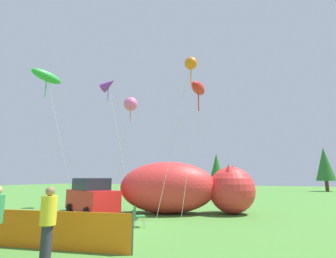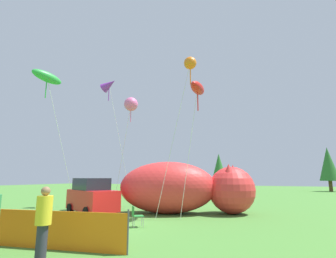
{
  "view_description": "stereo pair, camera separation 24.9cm",
  "coord_description": "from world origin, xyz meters",
  "px_view_note": "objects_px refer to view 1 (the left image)",
  "views": [
    {
      "loc": [
        7.53,
        -10.16,
        2.13
      ],
      "look_at": [
        0.83,
        5.38,
        5.24
      ],
      "focal_mm": 28.0,
      "sensor_mm": 36.0,
      "label": 1
    },
    {
      "loc": [
        7.76,
        -10.06,
        2.13
      ],
      "look_at": [
        0.83,
        5.38,
        5.24
      ],
      "focal_mm": 28.0,
      "sensor_mm": 36.0,
      "label": 2
    }
  ],
  "objects_px": {
    "kite_purple_delta": "(109,85)",
    "kite_pink_octopus": "(131,104)",
    "kite_green_fish": "(47,77)",
    "kite_orange_flower": "(191,64)",
    "kite_red_lizard": "(198,89)",
    "spectator_in_white_shirt": "(48,220)",
    "parked_car": "(92,197)",
    "inflatable_cat": "(184,189)",
    "folding_chair": "(138,214)"
  },
  "relations": [
    {
      "from": "folding_chair",
      "to": "kite_purple_delta",
      "type": "height_order",
      "value": "kite_purple_delta"
    },
    {
      "from": "parked_car",
      "to": "kite_purple_delta",
      "type": "bearing_deg",
      "value": 142.16
    },
    {
      "from": "parked_car",
      "to": "kite_orange_flower",
      "type": "bearing_deg",
      "value": 35.5
    },
    {
      "from": "kite_orange_flower",
      "to": "kite_pink_octopus",
      "type": "height_order",
      "value": "kite_orange_flower"
    },
    {
      "from": "parked_car",
      "to": "spectator_in_white_shirt",
      "type": "height_order",
      "value": "parked_car"
    },
    {
      "from": "parked_car",
      "to": "folding_chair",
      "type": "bearing_deg",
      "value": -2.12
    },
    {
      "from": "kite_orange_flower",
      "to": "kite_green_fish",
      "type": "height_order",
      "value": "kite_orange_flower"
    },
    {
      "from": "parked_car",
      "to": "inflatable_cat",
      "type": "distance_m",
      "value": 5.43
    },
    {
      "from": "kite_orange_flower",
      "to": "kite_purple_delta",
      "type": "xyz_separation_m",
      "value": [
        -7.5,
        2.35,
        0.61
      ]
    },
    {
      "from": "kite_pink_octopus",
      "to": "kite_red_lizard",
      "type": "bearing_deg",
      "value": -20.77
    },
    {
      "from": "kite_orange_flower",
      "to": "inflatable_cat",
      "type": "bearing_deg",
      "value": 125.29
    },
    {
      "from": "inflatable_cat",
      "to": "kite_red_lizard",
      "type": "height_order",
      "value": "kite_red_lizard"
    },
    {
      "from": "kite_red_lizard",
      "to": "spectator_in_white_shirt",
      "type": "bearing_deg",
      "value": -102.06
    },
    {
      "from": "kite_orange_flower",
      "to": "kite_purple_delta",
      "type": "height_order",
      "value": "kite_purple_delta"
    },
    {
      "from": "parked_car",
      "to": "kite_red_lizard",
      "type": "xyz_separation_m",
      "value": [
        6.34,
        0.83,
        6.0
      ]
    },
    {
      "from": "inflatable_cat",
      "to": "kite_orange_flower",
      "type": "xyz_separation_m",
      "value": [
        1.02,
        -1.44,
        7.2
      ]
    },
    {
      "from": "spectator_in_white_shirt",
      "to": "kite_purple_delta",
      "type": "xyz_separation_m",
      "value": [
        -6.23,
        10.68,
        8.19
      ]
    },
    {
      "from": "parked_car",
      "to": "spectator_in_white_shirt",
      "type": "relative_size",
      "value": 2.24
    },
    {
      "from": "inflatable_cat",
      "to": "kite_orange_flower",
      "type": "relative_size",
      "value": 0.9
    },
    {
      "from": "inflatable_cat",
      "to": "kite_pink_octopus",
      "type": "bearing_deg",
      "value": 150.49
    },
    {
      "from": "kite_pink_octopus",
      "to": "kite_orange_flower",
      "type": "bearing_deg",
      "value": -21.05
    },
    {
      "from": "kite_purple_delta",
      "to": "kite_green_fish",
      "type": "bearing_deg",
      "value": -95.29
    },
    {
      "from": "inflatable_cat",
      "to": "kite_red_lizard",
      "type": "distance_m",
      "value": 6.0
    },
    {
      "from": "kite_red_lizard",
      "to": "kite_purple_delta",
      "type": "bearing_deg",
      "value": 162.61
    },
    {
      "from": "kite_green_fish",
      "to": "inflatable_cat",
      "type": "bearing_deg",
      "value": 32.47
    },
    {
      "from": "kite_orange_flower",
      "to": "kite_pink_octopus",
      "type": "xyz_separation_m",
      "value": [
        -5.25,
        2.02,
        -1.31
      ]
    },
    {
      "from": "folding_chair",
      "to": "kite_green_fish",
      "type": "bearing_deg",
      "value": 136.2
    },
    {
      "from": "parked_car",
      "to": "inflatable_cat",
      "type": "height_order",
      "value": "inflatable_cat"
    },
    {
      "from": "kite_purple_delta",
      "to": "kite_pink_octopus",
      "type": "bearing_deg",
      "value": -8.24
    },
    {
      "from": "kite_purple_delta",
      "to": "folding_chair",
      "type": "bearing_deg",
      "value": -43.2
    },
    {
      "from": "kite_green_fish",
      "to": "kite_red_lizard",
      "type": "relative_size",
      "value": 1.13
    },
    {
      "from": "inflatable_cat",
      "to": "kite_green_fish",
      "type": "relative_size",
      "value": 0.96
    },
    {
      "from": "kite_green_fish",
      "to": "kite_pink_octopus",
      "type": "relative_size",
      "value": 1.08
    },
    {
      "from": "kite_orange_flower",
      "to": "kite_purple_delta",
      "type": "bearing_deg",
      "value": 162.63
    },
    {
      "from": "spectator_in_white_shirt",
      "to": "kite_pink_octopus",
      "type": "bearing_deg",
      "value": 111.0
    },
    {
      "from": "kite_green_fish",
      "to": "kite_purple_delta",
      "type": "height_order",
      "value": "kite_purple_delta"
    },
    {
      "from": "kite_purple_delta",
      "to": "kite_pink_octopus",
      "type": "relative_size",
      "value": 1.26
    },
    {
      "from": "parked_car",
      "to": "spectator_in_white_shirt",
      "type": "xyz_separation_m",
      "value": [
        4.59,
        -7.35,
        0.02
      ]
    },
    {
      "from": "spectator_in_white_shirt",
      "to": "kite_pink_octopus",
      "type": "relative_size",
      "value": 0.24
    },
    {
      "from": "kite_orange_flower",
      "to": "kite_red_lizard",
      "type": "bearing_deg",
      "value": -17.61
    },
    {
      "from": "folding_chair",
      "to": "kite_red_lizard",
      "type": "bearing_deg",
      "value": 18.52
    },
    {
      "from": "kite_purple_delta",
      "to": "kite_orange_flower",
      "type": "bearing_deg",
      "value": -17.37
    },
    {
      "from": "folding_chair",
      "to": "kite_green_fish",
      "type": "xyz_separation_m",
      "value": [
        -6.56,
        0.35,
        7.45
      ]
    },
    {
      "from": "folding_chair",
      "to": "kite_green_fish",
      "type": "distance_m",
      "value": 9.94
    },
    {
      "from": "kite_pink_octopus",
      "to": "folding_chair",
      "type": "bearing_deg",
      "value": -54.6
    },
    {
      "from": "kite_green_fish",
      "to": "kite_pink_octopus",
      "type": "height_order",
      "value": "kite_green_fish"
    },
    {
      "from": "parked_car",
      "to": "kite_red_lizard",
      "type": "height_order",
      "value": "kite_red_lizard"
    },
    {
      "from": "kite_red_lizard",
      "to": "parked_car",
      "type": "bearing_deg",
      "value": -172.53
    },
    {
      "from": "inflatable_cat",
      "to": "kite_green_fish",
      "type": "xyz_separation_m",
      "value": [
        -6.98,
        -4.44,
        6.58
      ]
    },
    {
      "from": "parked_car",
      "to": "kite_green_fish",
      "type": "distance_m",
      "value": 7.57
    }
  ]
}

